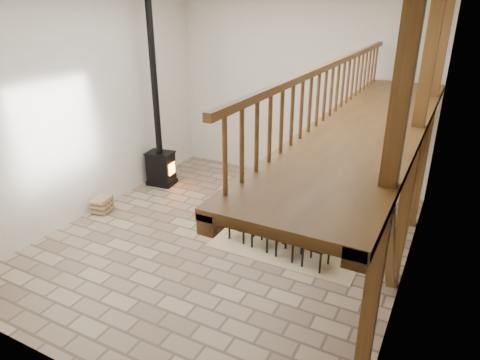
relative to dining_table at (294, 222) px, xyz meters
The scene contains 7 objects.
ground 1.48m from the dining_table, 149.67° to the right, with size 8.00×8.00×0.00m, color tan.
room_shell 2.74m from the dining_table, 93.53° to the right, with size 7.02×8.02×5.01m.
rug 0.37m from the dining_table, 81.43° to the left, with size 3.00×2.50×0.02m, color tan.
dining_table is the anchor object (origin of this frame).
wood_stove 4.44m from the dining_table, 166.37° to the left, with size 0.78×0.64×5.00m.
log_basket 4.47m from the dining_table, 165.61° to the left, with size 0.57×0.57×0.47m.
log_stack 4.59m from the dining_table, 167.56° to the right, with size 0.45×0.55×0.37m.
Camera 1 is at (3.91, -6.83, 4.68)m, focal length 32.00 mm.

